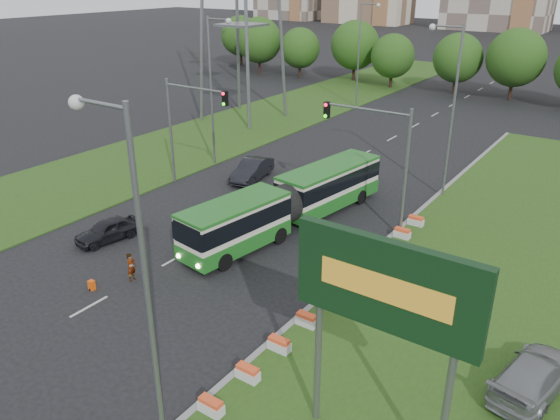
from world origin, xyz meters
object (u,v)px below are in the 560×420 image
Objects in this scene: traffic_mast_median at (382,149)px; car_median at (534,375)px; shopping_trolley at (92,285)px; traffic_mast_left at (185,117)px; car_left_near at (108,230)px; articulated_bus at (289,202)px; car_left_far at (252,170)px; pedestrian at (131,267)px; billboard at (385,295)px.

car_median is (11.36, -10.06, -4.48)m from traffic_mast_median.
traffic_mast_left is at bearing 112.63° from shopping_trolley.
traffic_mast_median is at bearing 50.82° from car_left_near.
shopping_trolley is (-4.03, -12.24, -1.39)m from articulated_bus.
articulated_bus reaches higher than car_left_far.
shopping_trolley is at bearing -65.92° from traffic_mast_left.
traffic_mast_median is 1.60× the size of car_median.
traffic_mast_left is 0.49× the size of articulated_bus.
car_left_far is (-12.07, 2.83, -4.55)m from traffic_mast_median.
traffic_mast_median reaches higher than articulated_bus.
pedestrian reaches higher than car_left_near.
traffic_mast_left is at bearing 146.45° from billboard.
car_left_near is 0.80× the size of car_median.
shopping_trolley is (-0.98, -1.84, -0.53)m from pedestrian.
traffic_mast_left reaches higher than car_left_near.
traffic_mast_left is (-15.16, -1.00, 0.00)m from traffic_mast_median.
pedestrian is at bearing -121.39° from traffic_mast_median.
shopping_trolley is at bearing -99.97° from articulated_bus.
traffic_mast_left reaches higher than car_median.
shopping_trolley is at bearing 24.00° from car_median.
car_left_far reaches higher than car_left_near.
car_left_near is at bearing -104.32° from car_left_far.
car_left_near is at bearing -140.26° from traffic_mast_median.
car_left_near is at bearing 165.21° from billboard.
billboard is 17.68m from traffic_mast_median.
traffic_mast_left is 10.97m from car_left_near.
traffic_mast_median reaches higher than car_median.
car_left_far is at bearing 4.28° from pedestrian.
pedestrian is (-15.44, 2.95, -5.38)m from billboard.
car_left_near is at bearing -126.39° from articulated_bus.
car_left_near is 5.41m from pedestrian.
pedestrian is at bearing -86.69° from car_left_far.
car_median is at bearing -91.38° from pedestrian.
car_left_far is at bearing 150.73° from articulated_bus.
car_left_near is at bearing -76.33° from traffic_mast_left.
billboard reaches higher than shopping_trolley.
car_left_near is 0.82× the size of car_left_far.
traffic_mast_median is 6.70m from articulated_bus.
car_median is 3.17× the size of pedestrian.
articulated_bus reaches higher than pedestrian.
pedestrian is at bearing -15.32° from car_left_near.
traffic_mast_median is (-7.47, 16.00, -0.81)m from billboard.
articulated_bus reaches higher than car_left_near.
billboard is 15.24× the size of shopping_trolley.
car_left_far is 26.74m from car_median.
billboard is 21.68m from car_left_near.
billboard is 8.86m from car_median.
shopping_trolley is (6.21, -13.90, -5.09)m from traffic_mast_left.
car_median reaches higher than pedestrian.
traffic_mast_left reaches higher than pedestrian.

